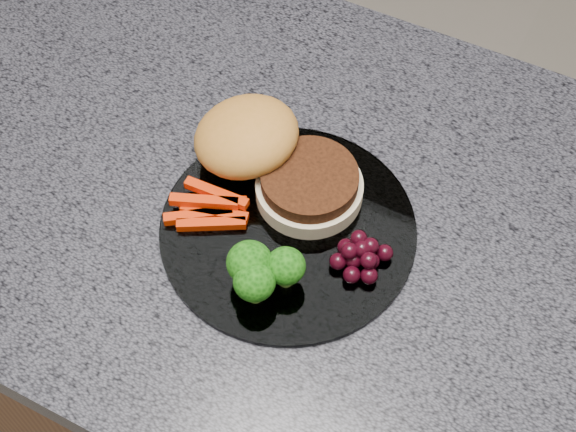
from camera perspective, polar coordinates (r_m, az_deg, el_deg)
The scene contains 7 objects.
island_cabinet at distance 1.24m, azimuth 2.56°, elevation -12.23°, with size 1.20×0.60×0.86m, color brown.
countertop at distance 0.84m, azimuth 3.71°, elevation -0.99°, with size 1.20×0.60×0.04m, color #494852.
plate at distance 0.81m, azimuth 0.00°, elevation -0.90°, with size 0.26×0.26×0.01m, color white.
burger at distance 0.83m, azimuth -1.40°, elevation 4.27°, with size 0.20×0.13×0.06m.
carrot_sticks at distance 0.82m, azimuth -5.60°, elevation 0.56°, with size 0.08×0.07×0.02m.
broccoli at distance 0.75m, azimuth -1.94°, elevation -3.86°, with size 0.07×0.07×0.05m.
grape_bunch at distance 0.78m, azimuth 5.20°, elevation -2.84°, with size 0.05×0.05×0.03m.
Camera 1 is at (0.16, -0.43, 1.59)m, focal length 50.00 mm.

